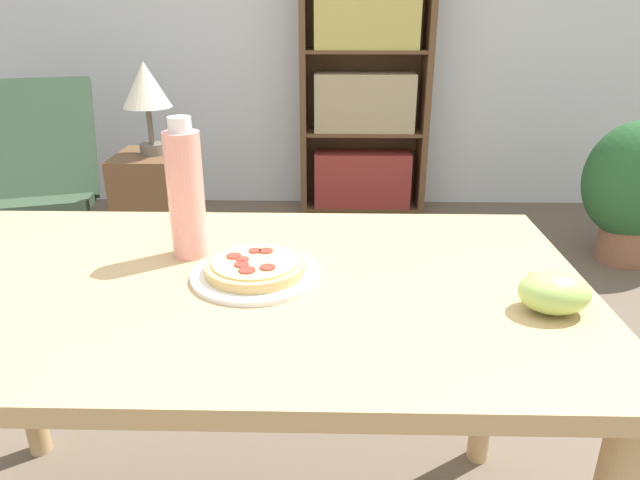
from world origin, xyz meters
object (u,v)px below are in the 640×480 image
(grape_bunch, at_px, (554,292))
(bookshelf, at_px, (364,99))
(drink_bottle, at_px, (186,193))
(side_table, at_px, (160,217))
(potted_plant_floor, at_px, (636,186))
(pizza_on_plate, at_px, (253,270))
(lounge_chair_near, at_px, (30,212))
(table_lamp, at_px, (146,89))

(grape_bunch, distance_m, bookshelf, 2.64)
(drink_bottle, relative_size, side_table, 0.48)
(side_table, xyz_separation_m, potted_plant_floor, (2.29, 0.22, 0.10))
(pizza_on_plate, height_order, lounge_chair_near, lounge_chair_near)
(lounge_chair_near, height_order, side_table, lounge_chair_near)
(lounge_chair_near, relative_size, table_lamp, 2.29)
(lounge_chair_near, xyz_separation_m, potted_plant_floor, (2.96, 0.13, 0.11))
(pizza_on_plate, xyz_separation_m, bookshelf, (0.34, 2.51, -0.05))
(bookshelf, bearing_deg, table_lamp, -134.65)
(pizza_on_plate, bearing_deg, potted_plant_floor, 46.36)
(side_table, bearing_deg, table_lamp, 90.00)
(grape_bunch, distance_m, table_lamp, 2.01)
(table_lamp, xyz_separation_m, potted_plant_floor, (2.29, 0.22, -0.49))
(lounge_chair_near, bearing_deg, table_lamp, -24.29)
(table_lamp, relative_size, potted_plant_floor, 0.55)
(drink_bottle, height_order, table_lamp, drink_bottle)
(pizza_on_plate, xyz_separation_m, grape_bunch, (0.53, -0.12, 0.02))
(table_lamp, bearing_deg, lounge_chair_near, 172.75)
(drink_bottle, bearing_deg, pizza_on_plate, -35.79)
(grape_bunch, bearing_deg, pizza_on_plate, 167.13)
(bookshelf, relative_size, side_table, 2.45)
(lounge_chair_near, bearing_deg, pizza_on_plate, -67.32)
(lounge_chair_near, xyz_separation_m, bookshelf, (1.66, 0.92, 0.41))
(pizza_on_plate, distance_m, potted_plant_floor, 2.40)
(grape_bunch, relative_size, table_lamp, 0.30)
(potted_plant_floor, bearing_deg, drink_bottle, -137.85)
(lounge_chair_near, distance_m, table_lamp, 0.90)
(lounge_chair_near, height_order, potted_plant_floor, lounge_chair_near)
(grape_bunch, relative_size, lounge_chair_near, 0.13)
(bookshelf, bearing_deg, pizza_on_plate, -97.73)
(drink_bottle, bearing_deg, grape_bunch, -18.46)
(pizza_on_plate, bearing_deg, bookshelf, 82.27)
(lounge_chair_near, relative_size, side_table, 1.53)
(potted_plant_floor, bearing_deg, lounge_chair_near, -177.40)
(bookshelf, bearing_deg, lounge_chair_near, -150.93)
(drink_bottle, height_order, potted_plant_floor, drink_bottle)
(grape_bunch, bearing_deg, bookshelf, 94.15)
(bookshelf, height_order, potted_plant_floor, bookshelf)
(pizza_on_plate, height_order, bookshelf, bookshelf)
(bookshelf, bearing_deg, drink_bottle, -101.40)
(drink_bottle, xyz_separation_m, bookshelf, (0.48, 2.40, -0.17))
(side_table, distance_m, potted_plant_floor, 2.31)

